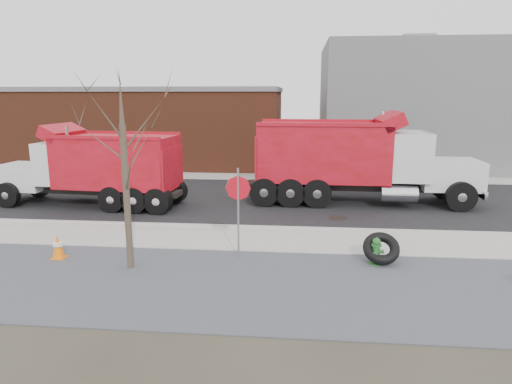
# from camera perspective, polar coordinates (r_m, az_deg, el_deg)

# --- Properties ---
(ground) EXTENTS (120.00, 120.00, 0.00)m
(ground) POSITION_cam_1_polar(r_m,az_deg,el_deg) (15.11, -0.30, -6.29)
(ground) COLOR #383328
(ground) RESTS_ON ground
(gravel_verge) EXTENTS (60.00, 5.00, 0.03)m
(gravel_verge) POSITION_cam_1_polar(r_m,az_deg,el_deg) (11.85, -2.03, -11.52)
(gravel_verge) COLOR slate
(gravel_verge) RESTS_ON ground
(sidewalk) EXTENTS (60.00, 2.50, 0.06)m
(sidewalk) POSITION_cam_1_polar(r_m,az_deg,el_deg) (15.33, -0.21, -5.89)
(sidewalk) COLOR #9E9B93
(sidewalk) RESTS_ON ground
(curb) EXTENTS (60.00, 0.15, 0.11)m
(curb) POSITION_cam_1_polar(r_m,az_deg,el_deg) (16.56, 0.24, -4.43)
(curb) COLOR #9E9B93
(curb) RESTS_ON ground
(road) EXTENTS (60.00, 9.40, 0.02)m
(road) POSITION_cam_1_polar(r_m,az_deg,el_deg) (21.15, 1.41, -0.92)
(road) COLOR black
(road) RESTS_ON ground
(far_sidewalk) EXTENTS (60.00, 2.00, 0.06)m
(far_sidewalk) POSITION_cam_1_polar(r_m,az_deg,el_deg) (26.73, 2.28, 1.85)
(far_sidewalk) COLOR #9E9B93
(far_sidewalk) RESTS_ON ground
(building_grey) EXTENTS (12.00, 10.00, 8.00)m
(building_grey) POSITION_cam_1_polar(r_m,az_deg,el_deg) (33.15, 18.94, 10.10)
(building_grey) COLOR slate
(building_grey) RESTS_ON ground
(building_brick) EXTENTS (20.20, 8.20, 5.30)m
(building_brick) POSITION_cam_1_polar(r_m,az_deg,el_deg) (33.36, -14.76, 8.04)
(building_brick) COLOR brown
(building_brick) RESTS_ON ground
(bare_tree) EXTENTS (3.20, 3.20, 5.20)m
(bare_tree) POSITION_cam_1_polar(r_m,az_deg,el_deg) (12.64, -16.19, 4.96)
(bare_tree) COLOR #382D23
(bare_tree) RESTS_ON ground
(fire_hydrant) EXTENTS (0.46, 0.44, 0.80)m
(fire_hydrant) POSITION_cam_1_polar(r_m,az_deg,el_deg) (13.52, 14.76, -7.29)
(fire_hydrant) COLOR #26642E
(fire_hydrant) RESTS_ON ground
(truck_tire) EXTENTS (1.05, 0.97, 0.91)m
(truck_tire) POSITION_cam_1_polar(r_m,az_deg,el_deg) (13.60, 15.39, -6.80)
(truck_tire) COLOR black
(truck_tire) RESTS_ON ground
(stop_sign) EXTENTS (0.73, 0.06, 2.70)m
(stop_sign) POSITION_cam_1_polar(r_m,az_deg,el_deg) (13.21, -2.25, -0.67)
(stop_sign) COLOR gray
(stop_sign) RESTS_ON ground
(traffic_cone_near) EXTENTS (0.39, 0.39, 0.74)m
(traffic_cone_near) POSITION_cam_1_polar(r_m,az_deg,el_deg) (14.71, -23.51, -6.30)
(traffic_cone_near) COLOR orange
(traffic_cone_near) RESTS_ON ground
(dump_truck_red_a) EXTENTS (10.10, 2.89, 4.02)m
(dump_truck_red_a) POSITION_cam_1_polar(r_m,az_deg,el_deg) (20.65, 12.11, 4.23)
(dump_truck_red_a) COLOR black
(dump_truck_red_a) RESTS_ON ground
(dump_truck_red_b) EXTENTS (8.31, 2.99, 3.49)m
(dump_truck_red_b) POSITION_cam_1_polar(r_m,az_deg,el_deg) (20.85, -19.50, 3.15)
(dump_truck_red_b) COLOR black
(dump_truck_red_b) RESTS_ON ground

